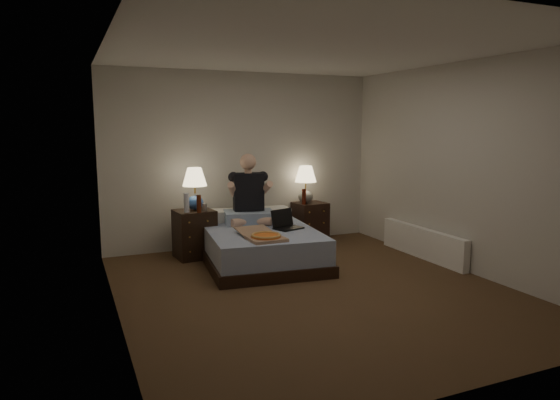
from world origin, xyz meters
name	(u,v)px	position (x,y,z in m)	size (l,w,h in m)	color
floor	(313,289)	(0.00, 0.00, 0.00)	(4.00, 4.50, 0.00)	#533923
ceiling	(316,50)	(0.00, 0.00, 2.50)	(4.00, 4.50, 0.00)	white
wall_back	(243,160)	(0.00, 2.25, 1.25)	(4.00, 2.50, 0.00)	beige
wall_front	(478,206)	(0.00, -2.25, 1.25)	(4.00, 2.50, 0.00)	beige
wall_left	(112,183)	(-2.00, 0.00, 1.25)	(4.50, 2.50, 0.00)	beige
wall_right	(463,167)	(2.00, 0.00, 1.25)	(4.50, 2.50, 0.00)	beige
bed	(260,246)	(-0.14, 1.21, 0.22)	(1.33, 1.78, 0.44)	#516BA3
nightstand_left	(195,234)	(-0.85, 1.80, 0.32)	(0.49, 0.44, 0.64)	black
nightstand_right	(310,222)	(0.99, 2.05, 0.29)	(0.45, 0.41, 0.59)	black
lamp_left	(195,189)	(-0.82, 1.84, 0.92)	(0.32, 0.32, 0.56)	#2A539A
lamp_right	(306,185)	(0.91, 2.05, 0.87)	(0.32, 0.32, 0.56)	gray
water_bottle	(187,203)	(-0.97, 1.69, 0.76)	(0.07, 0.07, 0.25)	white
soda_can	(205,207)	(-0.73, 1.70, 0.69)	(0.07, 0.07, 0.10)	#A4A5A0
beer_bottle_left	(199,204)	(-0.83, 1.61, 0.75)	(0.06, 0.06, 0.23)	#541E0C
beer_bottle_right	(304,197)	(0.84, 1.95, 0.70)	(0.06, 0.06, 0.23)	#53180B
person	(249,189)	(-0.14, 1.63, 0.91)	(0.66, 0.52, 0.93)	black
laptop	(289,220)	(0.19, 1.06, 0.56)	(0.34, 0.28, 0.24)	black
pizza_box	(266,237)	(-0.30, 0.61, 0.48)	(0.40, 0.76, 0.08)	#A47F62
radiator	(423,243)	(1.93, 0.58, 0.20)	(0.10, 1.60, 0.40)	white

